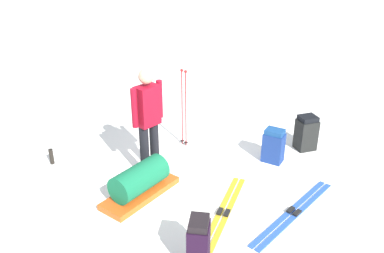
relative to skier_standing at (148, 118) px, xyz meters
The scene contains 10 objects.
ground_plane 1.18m from the skier_standing, 81.82° to the left, with size 80.00×80.00×0.00m, color white.
skier_standing is the anchor object (origin of this frame).
ski_pair_near 2.44m from the skier_standing, 34.83° to the left, with size 0.79×1.84×0.05m.
ski_pair_far 1.75m from the skier_standing, 17.54° to the left, with size 1.33×1.46×0.05m.
backpack_large_dark 2.80m from the skier_standing, 78.98° to the left, with size 0.33×0.36×0.62m.
backpack_bright 2.11m from the skier_standing, 72.72° to the left, with size 0.40×0.37×0.57m.
backpack_small_spare 2.18m from the skier_standing, ahead, with size 0.39×0.37×0.64m.
ski_poles_planted_near 1.11m from the skier_standing, 123.76° to the left, with size 0.16×0.10×1.38m.
gear_sled 0.94m from the skier_standing, 37.48° to the right, with size 0.91×1.29×0.49m.
thermos_bottle 1.85m from the skier_standing, 129.24° to the right, with size 0.07×0.07×0.26m, color black.
Camera 1 is at (5.05, -2.75, 3.44)m, focal length 38.67 mm.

